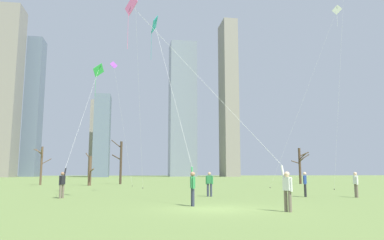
# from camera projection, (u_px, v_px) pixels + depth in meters

# --- Properties ---
(ground_plane) EXTENTS (400.00, 400.00, 0.00)m
(ground_plane) POSITION_uv_depth(u_px,v_px,m) (214.00, 209.00, 15.98)
(ground_plane) COLOR olive
(kite_flyer_far_back_teal) EXTENTS (1.79, 10.93, 13.88)m
(kite_flyer_far_back_teal) POSITION_uv_depth(u_px,v_px,m) (178.00, 124.00, 20.53)
(kite_flyer_far_back_teal) COLOR #33384C
(kite_flyer_far_back_teal) RESTS_ON ground
(kite_flyer_midfield_left_pink) EXTENTS (7.14, 7.99, 12.48)m
(kite_flyer_midfield_left_pink) POSITION_uv_depth(u_px,v_px,m) (232.00, 124.00, 16.88)
(kite_flyer_midfield_left_pink) COLOR #726656
(kite_flyer_midfield_left_pink) RESTS_ON ground
(kite_flyer_foreground_right_green) EXTENTS (2.04, 5.40, 10.16)m
(kite_flyer_foreground_right_green) POSITION_uv_depth(u_px,v_px,m) (70.00, 159.00, 23.83)
(kite_flyer_foreground_right_green) COLOR #726656
(kite_flyer_foreground_right_green) RESTS_ON ground
(bystander_watching_nearby) EXTENTS (0.34, 0.45, 1.62)m
(bystander_watching_nearby) POSITION_uv_depth(u_px,v_px,m) (305.00, 183.00, 24.12)
(bystander_watching_nearby) COLOR black
(bystander_watching_nearby) RESTS_ON ground
(bystander_far_off_by_trees) EXTENTS (0.47, 0.32, 1.62)m
(bystander_far_off_by_trees) POSITION_uv_depth(u_px,v_px,m) (209.00, 183.00, 24.45)
(bystander_far_off_by_trees) COLOR #33384C
(bystander_far_off_by_trees) RESTS_ON ground
(bystander_strolling_midfield) EXTENTS (0.26, 0.50, 1.62)m
(bystander_strolling_midfield) POSITION_uv_depth(u_px,v_px,m) (356.00, 183.00, 23.53)
(bystander_strolling_midfield) COLOR #726656
(bystander_strolling_midfield) RESTS_ON ground
(distant_kite_high_overhead_white) EXTENTS (8.35, 1.93, 20.06)m
(distant_kite_high_overhead_white) POSITION_uv_depth(u_px,v_px,m) (332.00, 24.00, 40.42)
(distant_kite_high_overhead_white) COLOR white
(distant_kite_high_overhead_white) RESTS_ON ground
(distant_kite_drifting_left_purple) EXTENTS (2.97, 1.72, 14.51)m
(distant_kite_drifting_left_purple) POSITION_uv_depth(u_px,v_px,m) (116.00, 77.00, 42.67)
(distant_kite_drifting_left_purple) COLOR purple
(distant_kite_drifting_left_purple) RESTS_ON ground
(bare_tree_right_of_center) EXTENTS (2.25, 2.01, 4.99)m
(bare_tree_right_of_center) POSITION_uv_depth(u_px,v_px,m) (41.00, 164.00, 47.86)
(bare_tree_right_of_center) COLOR brown
(bare_tree_right_of_center) RESTS_ON ground
(bare_tree_center) EXTENTS (1.35, 2.62, 4.08)m
(bare_tree_center) POSITION_uv_depth(u_px,v_px,m) (90.00, 170.00, 45.59)
(bare_tree_center) COLOR brown
(bare_tree_center) RESTS_ON ground
(bare_tree_leftmost) EXTENTS (1.66, 1.18, 6.26)m
(bare_tree_leftmost) POSITION_uv_depth(u_px,v_px,m) (120.00, 161.00, 51.21)
(bare_tree_leftmost) COLOR #423326
(bare_tree_leftmost) RESTS_ON ground
(bare_tree_far_right_edge) EXTENTS (2.55, 2.39, 5.11)m
(bare_tree_far_right_edge) POSITION_uv_depth(u_px,v_px,m) (300.00, 164.00, 52.49)
(bare_tree_far_right_edge) COLOR #4C3828
(bare_tree_far_right_edge) RESTS_ON ground
(skyline_wide_slab) EXTENTS (11.72, 10.28, 64.88)m
(skyline_wide_slab) POSITION_uv_depth(u_px,v_px,m) (2.00, 90.00, 136.95)
(skyline_wide_slab) COLOR gray
(skyline_wide_slab) RESTS_ON ground
(skyline_slender_spire) EXTENTS (5.74, 8.85, 30.78)m
(skyline_slender_spire) POSITION_uv_depth(u_px,v_px,m) (102.00, 136.00, 137.65)
(skyline_slender_spire) COLOR slate
(skyline_slender_spire) RESTS_ON ground
(skyline_short_annex) EXTENTS (11.61, 11.17, 59.94)m
(skyline_short_annex) POSITION_uv_depth(u_px,v_px,m) (182.00, 109.00, 163.68)
(skyline_short_annex) COLOR gray
(skyline_short_annex) RESTS_ON ground
(skyline_mid_tower_left) EXTENTS (6.04, 6.34, 31.59)m
(skyline_mid_tower_left) POSITION_uv_depth(u_px,v_px,m) (98.00, 138.00, 151.84)
(skyline_mid_tower_left) COLOR gray
(skyline_mid_tower_left) RESTS_ON ground
(skyline_tall_tower) EXTENTS (5.97, 11.77, 66.64)m
(skyline_tall_tower) POSITION_uv_depth(u_px,v_px,m) (229.00, 98.00, 155.93)
(skyline_tall_tower) COLOR gray
(skyline_tall_tower) RESTS_ON ground
(skyline_mid_tower_right) EXTENTS (6.00, 9.15, 58.55)m
(skyline_mid_tower_right) POSITION_uv_depth(u_px,v_px,m) (34.00, 106.00, 154.10)
(skyline_mid_tower_right) COLOR slate
(skyline_mid_tower_right) RESTS_ON ground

